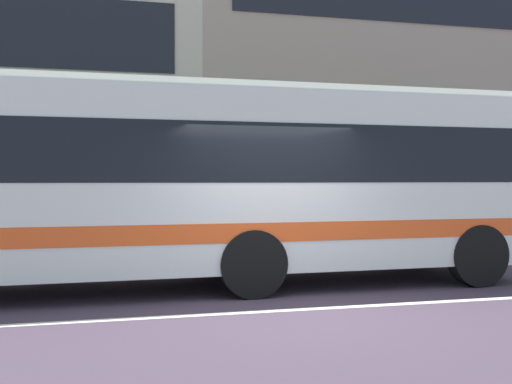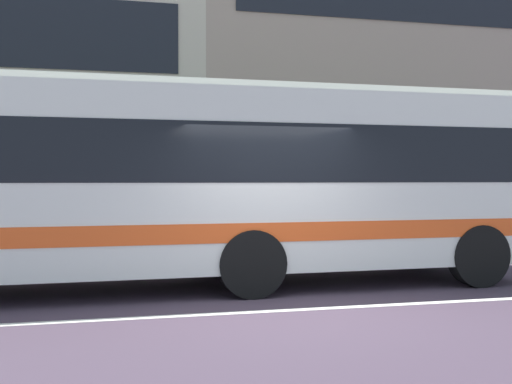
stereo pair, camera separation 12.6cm
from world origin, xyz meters
name	(u,v)px [view 1 (the left image)]	position (x,y,z in m)	size (l,w,h in m)	color
ground_plane	(290,310)	(0.00, 0.00, 0.00)	(160.00, 160.00, 0.00)	#473847
lane_centre_line	(290,310)	(0.00, 0.00, 0.00)	(60.00, 0.16, 0.01)	silver
hedge_row_far	(209,241)	(-0.09, 5.54, 0.38)	(22.09, 1.10, 0.77)	#2C6D26
apartment_block_right	(458,49)	(11.33, 14.02, 6.85)	(21.67, 8.44, 13.71)	#A28D7E
transit_bus	(193,177)	(-0.95, 2.14, 1.76)	(10.92, 2.84, 3.19)	silver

